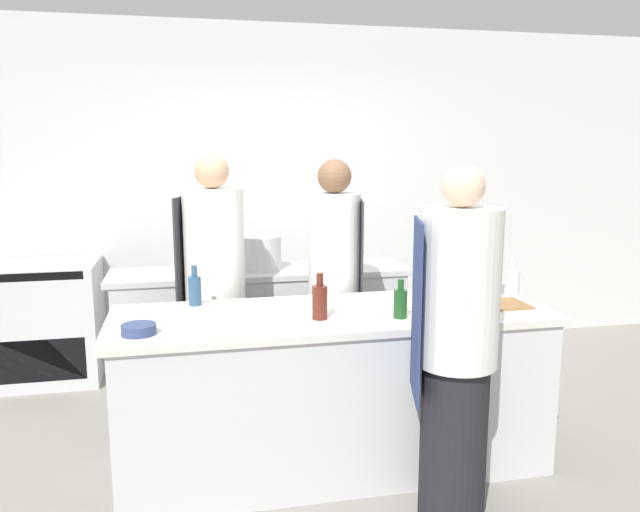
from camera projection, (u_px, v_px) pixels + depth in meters
ground_plane at (333, 462)px, 3.58m from camera, size 16.00×16.00×0.00m
wall_back at (276, 192)px, 5.39m from camera, size 8.00×0.06×2.80m
prep_counter at (333, 388)px, 3.50m from camera, size 2.41×0.82×0.90m
pass_counter at (262, 328)px, 4.67m from camera, size 2.19×0.55×0.90m
oven_range at (49, 322)px, 4.80m from camera, size 0.76×0.65×0.92m
chef_at_prep_near at (456, 350)px, 2.90m from camera, size 0.43×0.41×1.71m
chef_at_stove at (335, 290)px, 4.08m from camera, size 0.38×0.36×1.71m
chef_at_pass_far at (215, 293)px, 3.96m from camera, size 0.43×0.42×1.75m
bottle_olive_oil at (513, 283)px, 3.73m from camera, size 0.08×0.08×0.22m
bottle_vinegar at (195, 289)px, 3.55m from camera, size 0.07×0.07×0.23m
bottle_wine at (320, 301)px, 3.26m from camera, size 0.08×0.08×0.25m
bottle_cooking_oil at (400, 303)px, 3.29m from camera, size 0.07×0.07×0.21m
bottle_sauce at (438, 278)px, 3.79m from camera, size 0.06×0.06×0.27m
bowl_mixing_large at (139, 329)px, 3.01m from camera, size 0.17×0.17×0.05m
bowl_prep_small at (486, 287)px, 3.88m from camera, size 0.22×0.22×0.06m
cutting_board at (493, 305)px, 3.55m from camera, size 0.39×0.25×0.01m
stockpot at (260, 253)px, 4.58m from camera, size 0.31×0.31×0.25m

